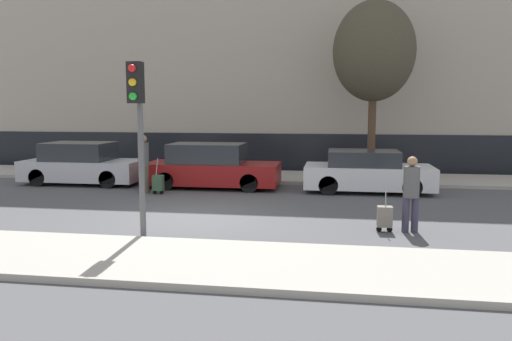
{
  "coord_description": "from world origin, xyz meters",
  "views": [
    {
      "loc": [
        3.42,
        -11.77,
        2.68
      ],
      "look_at": [
        1.25,
        1.8,
        0.95
      ],
      "focal_mm": 35.0,
      "sensor_mm": 36.0,
      "label": 1
    }
  ],
  "objects_px": {
    "parked_car_1": "(211,167)",
    "bare_tree_near_crossing": "(374,52)",
    "parked_car_0": "(83,165)",
    "trolley_left": "(158,183)",
    "pedestrian_right": "(411,190)",
    "traffic_light": "(138,114)",
    "trolley_right": "(385,217)",
    "parked_bicycle": "(210,164)",
    "pedestrian_left": "(144,160)",
    "parked_car_2": "(367,172)"
  },
  "relations": [
    {
      "from": "trolley_left",
      "to": "trolley_right",
      "type": "bearing_deg",
      "value": -30.21
    },
    {
      "from": "pedestrian_right",
      "to": "pedestrian_left",
      "type": "bearing_deg",
      "value": 144.78
    },
    {
      "from": "pedestrian_right",
      "to": "parked_bicycle",
      "type": "height_order",
      "value": "pedestrian_right"
    },
    {
      "from": "pedestrian_left",
      "to": "bare_tree_near_crossing",
      "type": "xyz_separation_m",
      "value": [
        7.25,
        3.65,
        3.6
      ]
    },
    {
      "from": "parked_car_1",
      "to": "parked_bicycle",
      "type": "xyz_separation_m",
      "value": [
        -0.75,
        2.72,
        -0.2
      ]
    },
    {
      "from": "parked_car_1",
      "to": "bare_tree_near_crossing",
      "type": "relative_size",
      "value": 0.71
    },
    {
      "from": "parked_bicycle",
      "to": "parked_car_1",
      "type": "bearing_deg",
      "value": -74.63
    },
    {
      "from": "parked_car_1",
      "to": "pedestrian_left",
      "type": "distance_m",
      "value": 2.32
    },
    {
      "from": "pedestrian_left",
      "to": "trolley_left",
      "type": "relative_size",
      "value": 1.61
    },
    {
      "from": "parked_car_2",
      "to": "pedestrian_left",
      "type": "height_order",
      "value": "pedestrian_left"
    },
    {
      "from": "parked_car_1",
      "to": "pedestrian_left",
      "type": "height_order",
      "value": "pedestrian_left"
    },
    {
      "from": "parked_car_0",
      "to": "parked_car_1",
      "type": "height_order",
      "value": "parked_car_1"
    },
    {
      "from": "bare_tree_near_crossing",
      "to": "parked_bicycle",
      "type": "bearing_deg",
      "value": 175.84
    },
    {
      "from": "parked_car_1",
      "to": "parked_bicycle",
      "type": "bearing_deg",
      "value": 105.37
    },
    {
      "from": "pedestrian_right",
      "to": "trolley_right",
      "type": "xyz_separation_m",
      "value": [
        -0.54,
        -0.08,
        -0.6
      ]
    },
    {
      "from": "trolley_right",
      "to": "parked_bicycle",
      "type": "distance_m",
      "value": 10.04
    },
    {
      "from": "pedestrian_left",
      "to": "pedestrian_right",
      "type": "bearing_deg",
      "value": 171.12
    },
    {
      "from": "trolley_left",
      "to": "traffic_light",
      "type": "height_order",
      "value": "traffic_light"
    },
    {
      "from": "traffic_light",
      "to": "bare_tree_near_crossing",
      "type": "bearing_deg",
      "value": 60.49
    },
    {
      "from": "trolley_right",
      "to": "traffic_light",
      "type": "bearing_deg",
      "value": -163.27
    },
    {
      "from": "bare_tree_near_crossing",
      "to": "parked_car_0",
      "type": "bearing_deg",
      "value": -168.04
    },
    {
      "from": "parked_bicycle",
      "to": "bare_tree_near_crossing",
      "type": "relative_size",
      "value": 0.28
    },
    {
      "from": "parked_car_1",
      "to": "parked_bicycle",
      "type": "relative_size",
      "value": 2.53
    },
    {
      "from": "trolley_left",
      "to": "trolley_right",
      "type": "height_order",
      "value": "trolley_left"
    },
    {
      "from": "parked_car_2",
      "to": "pedestrian_left",
      "type": "distance_m",
      "value": 7.13
    },
    {
      "from": "parked_bicycle",
      "to": "parked_car_0",
      "type": "bearing_deg",
      "value": -146.81
    },
    {
      "from": "parked_car_1",
      "to": "bare_tree_near_crossing",
      "type": "height_order",
      "value": "bare_tree_near_crossing"
    },
    {
      "from": "trolley_right",
      "to": "pedestrian_right",
      "type": "bearing_deg",
      "value": 8.13
    },
    {
      "from": "pedestrian_left",
      "to": "parked_bicycle",
      "type": "height_order",
      "value": "pedestrian_left"
    },
    {
      "from": "parked_car_1",
      "to": "pedestrian_right",
      "type": "xyz_separation_m",
      "value": [
        5.76,
        -5.27,
        0.25
      ]
    },
    {
      "from": "parked_car_2",
      "to": "parked_bicycle",
      "type": "xyz_separation_m",
      "value": [
        -5.9,
        2.74,
        -0.14
      ]
    },
    {
      "from": "parked_car_1",
      "to": "trolley_right",
      "type": "height_order",
      "value": "parked_car_1"
    },
    {
      "from": "parked_bicycle",
      "to": "bare_tree_near_crossing",
      "type": "distance_m",
      "value": 7.45
    },
    {
      "from": "parked_car_1",
      "to": "traffic_light",
      "type": "bearing_deg",
      "value": -87.79
    },
    {
      "from": "parked_bicycle",
      "to": "bare_tree_near_crossing",
      "type": "bearing_deg",
      "value": -4.16
    },
    {
      "from": "parked_bicycle",
      "to": "bare_tree_near_crossing",
      "type": "xyz_separation_m",
      "value": [
        6.17,
        -0.45,
        4.16
      ]
    },
    {
      "from": "parked_car_1",
      "to": "bare_tree_near_crossing",
      "type": "bearing_deg",
      "value": 22.79
    },
    {
      "from": "parked_bicycle",
      "to": "trolley_left",
      "type": "bearing_deg",
      "value": -97.51
    },
    {
      "from": "trolley_right",
      "to": "parked_bicycle",
      "type": "bearing_deg",
      "value": 126.49
    },
    {
      "from": "parked_car_0",
      "to": "traffic_light",
      "type": "distance_m",
      "value": 8.76
    },
    {
      "from": "traffic_light",
      "to": "trolley_left",
      "type": "bearing_deg",
      "value": 106.58
    },
    {
      "from": "pedestrian_left",
      "to": "traffic_light",
      "type": "relative_size",
      "value": 0.51
    },
    {
      "from": "pedestrian_right",
      "to": "parked_car_1",
      "type": "bearing_deg",
      "value": 129.52
    },
    {
      "from": "parked_car_0",
      "to": "trolley_left",
      "type": "relative_size",
      "value": 3.64
    },
    {
      "from": "parked_car_1",
      "to": "pedestrian_right",
      "type": "bearing_deg",
      "value": -42.42
    },
    {
      "from": "traffic_light",
      "to": "parked_bicycle",
      "type": "relative_size",
      "value": 2.02
    },
    {
      "from": "parked_car_0",
      "to": "pedestrian_right",
      "type": "distance_m",
      "value": 11.79
    },
    {
      "from": "parked_car_1",
      "to": "parked_car_2",
      "type": "xyz_separation_m",
      "value": [
        5.15,
        -0.01,
        -0.06
      ]
    },
    {
      "from": "trolley_left",
      "to": "bare_tree_near_crossing",
      "type": "xyz_separation_m",
      "value": [
        6.73,
        3.82,
        4.3
      ]
    },
    {
      "from": "parked_car_0",
      "to": "trolley_left",
      "type": "height_order",
      "value": "parked_car_0"
    }
  ]
}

